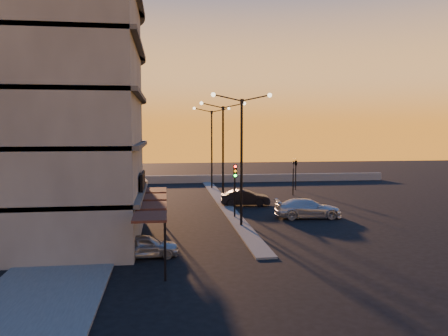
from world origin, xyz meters
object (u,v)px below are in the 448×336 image
Objects in this scene: traffic_light_main at (235,182)px; car_sedan at (245,198)px; streetlamp_mid at (223,144)px; car_hatchback at (145,246)px; car_wagon at (308,208)px.

traffic_light_main reaches higher than car_sedan.
car_sedan is (1.84, 5.57, -2.16)m from traffic_light_main.
car_sedan is at bearing -40.13° from streetlamp_mid.
car_hatchback is 0.70× the size of car_wagon.
streetlamp_mid reaches higher than car_wagon.
streetlamp_mid is 10.69m from car_wagon.
streetlamp_mid reaches higher than car_sedan.
car_sedan is at bearing 36.75° from car_wagon.
car_sedan is at bearing -31.20° from car_hatchback.
streetlamp_mid is 5.43m from car_sedan.
streetlamp_mid is 2.14× the size of car_sedan.
car_sedan is 7.20m from car_wagon.
car_wagon is (3.91, -6.05, 0.03)m from car_sedan.
traffic_light_main is at bearing 167.91° from car_sedan.
car_sedan is (1.84, -1.55, -4.86)m from streetlamp_mid.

